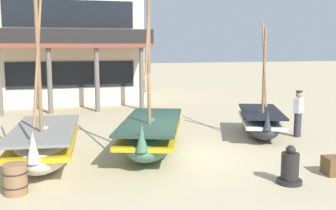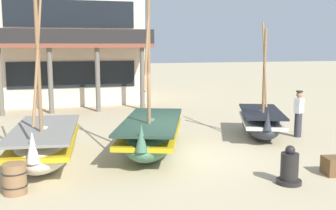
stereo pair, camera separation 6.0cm
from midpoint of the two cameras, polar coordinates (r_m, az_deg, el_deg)
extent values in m
plane|color=tan|center=(12.23, 1.41, -7.17)|extent=(120.00, 120.00, 0.00)
ellipsoid|color=#2D333D|center=(15.03, 13.15, -2.56)|extent=(2.50, 3.69, 0.96)
cube|color=silver|center=(15.00, 13.16, -2.11)|extent=(2.47, 3.56, 0.11)
cube|color=black|center=(14.95, 13.20, -0.90)|extent=(2.52, 3.64, 0.07)
cone|color=#2D333D|center=(13.34, 14.06, -2.10)|extent=(0.35, 0.35, 0.67)
cylinder|color=olive|center=(14.37, 13.59, 4.12)|extent=(0.10, 0.10, 3.19)
cylinder|color=olive|center=(14.34, 13.65, 5.79)|extent=(0.68, 1.59, 2.87)
cube|color=olive|center=(15.22, 13.07, -1.14)|extent=(1.23, 0.61, 0.06)
ellipsoid|color=#427056|center=(12.46, -2.21, -4.43)|extent=(3.08, 4.88, 1.04)
cube|color=gold|center=(12.43, -2.21, -3.85)|extent=(3.03, 4.71, 0.12)
cube|color=#243D2F|center=(12.36, -2.22, -2.27)|extent=(3.09, 4.81, 0.07)
cone|color=#427056|center=(10.21, -3.64, -4.65)|extent=(0.41, 0.41, 0.73)
cylinder|color=olive|center=(11.57, -2.62, 8.81)|extent=(0.10, 0.10, 5.29)
cylinder|color=olive|center=(11.60, -2.65, 12.59)|extent=(0.74, 1.89, 4.12)
cube|color=olive|center=(12.72, -2.04, -2.49)|extent=(1.49, 0.67, 0.06)
ellipsoid|color=silver|center=(11.74, -16.89, -5.58)|extent=(2.04, 4.26, 1.05)
cube|color=gold|center=(11.71, -16.92, -4.96)|extent=(2.04, 4.10, 0.13)
cube|color=gray|center=(11.64, -16.99, -3.28)|extent=(2.08, 4.19, 0.07)
cone|color=silver|center=(9.73, -18.48, -5.69)|extent=(0.36, 0.36, 0.73)
cylinder|color=olive|center=(10.90, -17.78, 6.08)|extent=(0.10, 0.10, 4.38)
cylinder|color=olive|center=(10.90, -17.84, 7.45)|extent=(0.33, 2.49, 3.59)
cube|color=olive|center=(11.96, -16.78, -3.52)|extent=(1.54, 0.32, 0.06)
cylinder|color=#33333D|center=(15.32, 18.04, -2.70)|extent=(0.26, 0.26, 0.88)
cube|color=silver|center=(15.20, 18.17, -0.07)|extent=(0.42, 0.37, 0.54)
sphere|color=#A87A56|center=(15.15, 18.24, 1.39)|extent=(0.22, 0.22, 0.22)
cylinder|color=#2D2823|center=(15.14, 18.26, 1.84)|extent=(0.24, 0.24, 0.05)
cylinder|color=black|center=(10.27, 16.90, -10.35)|extent=(0.60, 0.60, 0.10)
cylinder|color=black|center=(10.16, 16.99, -8.33)|extent=(0.42, 0.42, 0.66)
sphere|color=black|center=(10.05, 17.09, -6.14)|extent=(0.23, 0.23, 0.23)
cylinder|color=olive|center=(9.73, -20.74, -9.75)|extent=(0.52, 0.52, 0.70)
torus|color=black|center=(9.68, -20.78, -8.89)|extent=(0.56, 0.56, 0.03)
torus|color=black|center=(9.78, -20.69, -10.61)|extent=(0.56, 0.56, 0.03)
cube|color=brown|center=(11.30, 22.73, -7.98)|extent=(0.64, 0.64, 0.46)
cube|color=beige|center=(25.07, -13.68, 7.97)|extent=(7.89, 6.23, 6.34)
cube|color=black|center=(21.99, -13.26, 4.22)|extent=(6.63, 0.06, 1.39)
cube|color=black|center=(21.99, -13.55, 12.48)|extent=(6.63, 0.06, 1.39)
cube|color=brown|center=(20.87, -13.29, 8.19)|extent=(7.89, 2.18, 0.20)
cylinder|color=#666056|center=(20.32, -22.61, 3.00)|extent=(0.24, 0.24, 3.17)
cylinder|color=#666056|center=(20.17, -16.24, 3.28)|extent=(0.24, 0.24, 3.17)
cylinder|color=#666056|center=(20.26, -9.84, 3.52)|extent=(0.24, 0.24, 3.17)
cylinder|color=#666056|center=(20.61, -3.58, 3.71)|extent=(0.24, 0.24, 3.17)
cube|color=black|center=(19.83, -13.20, 9.49)|extent=(7.89, 0.08, 0.70)
camera|label=1|loc=(0.03, -89.87, 0.02)|focal=43.02mm
camera|label=2|loc=(0.03, 90.13, -0.02)|focal=43.02mm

